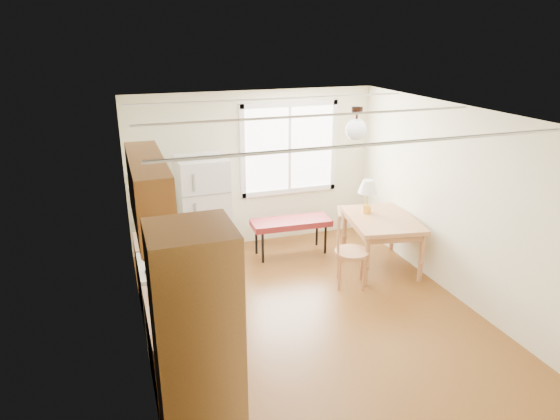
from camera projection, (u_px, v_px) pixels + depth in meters
name	position (u px, v px, depth m)	size (l,w,h in m)	color
room_shell	(314.00, 222.00, 5.81)	(4.60, 5.60, 2.62)	#562F11
kitchen_run	(175.00, 304.00, 4.85)	(0.65, 3.40, 2.20)	brown
window_unit	(289.00, 149.00, 8.09)	(1.64, 0.05, 1.51)	white
pendant_light	(356.00, 128.00, 6.04)	(0.26, 0.26, 0.40)	black
refrigerator	(204.00, 214.00, 7.27)	(0.71, 0.73, 1.68)	silver
bench	(291.00, 224.00, 7.80)	(1.26, 0.52, 0.57)	maroon
dining_table	(382.00, 224.00, 7.31)	(1.14, 1.40, 0.78)	#A3683E
chair	(345.00, 243.00, 6.79)	(0.53, 0.53, 1.09)	#A3683E
table_lamp	(368.00, 189.00, 7.35)	(0.29, 0.29, 0.51)	gold
coffee_maker	(184.00, 321.00, 4.20)	(0.19, 0.25, 0.38)	black
kettle	(165.00, 281.00, 4.99)	(0.11, 0.11, 0.21)	red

